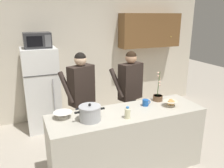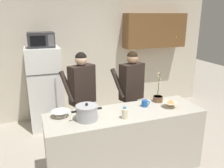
# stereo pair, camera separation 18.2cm
# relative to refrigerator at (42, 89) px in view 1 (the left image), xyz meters

# --- Properties ---
(ground_plane) EXTENTS (14.00, 14.00, 0.00)m
(ground_plane) POSITION_rel_refrigerator_xyz_m (0.94, -1.85, -0.81)
(ground_plane) COLOR #B2A899
(back_wall_unit) EXTENTS (6.00, 0.48, 2.60)m
(back_wall_unit) POSITION_rel_refrigerator_xyz_m (1.22, 0.41, 0.58)
(back_wall_unit) COLOR beige
(back_wall_unit) RESTS_ON ground
(kitchen_island) EXTENTS (2.19, 0.68, 0.92)m
(kitchen_island) POSITION_rel_refrigerator_xyz_m (0.94, -1.85, -0.35)
(kitchen_island) COLOR #BCB7A8
(kitchen_island) RESTS_ON ground
(refrigerator) EXTENTS (0.64, 0.68, 1.62)m
(refrigerator) POSITION_rel_refrigerator_xyz_m (0.00, 0.00, 0.00)
(refrigerator) COLOR white
(refrigerator) RESTS_ON ground
(microwave) EXTENTS (0.48, 0.37, 0.28)m
(microwave) POSITION_rel_refrigerator_xyz_m (0.00, -0.02, 0.95)
(microwave) COLOR #2D2D30
(microwave) RESTS_ON refrigerator
(person_near_pot) EXTENTS (0.61, 0.56, 1.65)m
(person_near_pot) POSITION_rel_refrigerator_xyz_m (0.53, -1.00, 0.22)
(person_near_pot) COLOR #33384C
(person_near_pot) RESTS_ON ground
(person_by_sink) EXTENTS (0.58, 0.52, 1.63)m
(person_by_sink) POSITION_rel_refrigerator_xyz_m (1.37, -1.08, 0.21)
(person_by_sink) COLOR black
(person_by_sink) RESTS_ON ground
(cooking_pot) EXTENTS (0.39, 0.28, 0.23)m
(cooking_pot) POSITION_rel_refrigerator_xyz_m (0.39, -1.90, 0.21)
(cooking_pot) COLOR #ADAFB5
(cooking_pot) RESTS_ON kitchen_island
(coffee_mug) EXTENTS (0.13, 0.09, 0.10)m
(coffee_mug) POSITION_rel_refrigerator_xyz_m (1.29, -1.75, 0.16)
(coffee_mug) COLOR #1E59B2
(coffee_mug) RESTS_ON kitchen_island
(bread_bowl) EXTENTS (0.21, 0.21, 0.10)m
(bread_bowl) POSITION_rel_refrigerator_xyz_m (1.62, -1.91, 0.16)
(bread_bowl) COLOR beige
(bread_bowl) RESTS_ON kitchen_island
(empty_bowl) EXTENTS (0.25, 0.25, 0.08)m
(empty_bowl) POSITION_rel_refrigerator_xyz_m (0.09, -1.69, 0.16)
(empty_bowl) COLOR white
(empty_bowl) RESTS_ON kitchen_island
(bottle_near_edge) EXTENTS (0.08, 0.08, 0.16)m
(bottle_near_edge) POSITION_rel_refrigerator_xyz_m (0.85, -2.02, 0.19)
(bottle_near_edge) COLOR beige
(bottle_near_edge) RESTS_ON kitchen_island
(potted_orchid) EXTENTS (0.15, 0.15, 0.47)m
(potted_orchid) POSITION_rel_refrigerator_xyz_m (1.57, -1.64, 0.18)
(potted_orchid) COLOR brown
(potted_orchid) RESTS_ON kitchen_island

